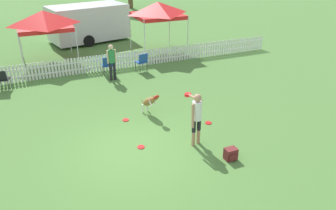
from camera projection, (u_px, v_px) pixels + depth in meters
name	position (u px, v px, depth m)	size (l,w,h in m)	color
ground_plane	(134.00, 149.00, 9.60)	(240.00, 240.00, 0.00)	#4C7A38
handler_person	(196.00, 113.00, 9.44)	(0.46, 1.04, 1.64)	tan
leaping_dog	(150.00, 101.00, 11.36)	(0.46, 1.11, 0.92)	olive
frisbee_near_handler	(141.00, 147.00, 9.68)	(0.21, 0.21, 0.02)	red
frisbee_near_dog	(126.00, 120.00, 11.21)	(0.21, 0.21, 0.02)	red
frisbee_midfield	(208.00, 123.00, 11.02)	(0.21, 0.21, 0.02)	red
backpack_on_grass	(231.00, 154.00, 9.07)	(0.34, 0.28, 0.34)	maroon
picket_fence	(86.00, 65.00, 15.30)	(20.24, 0.04, 0.79)	white
folding_chair_blue_left	(108.00, 64.00, 14.99)	(0.54, 0.56, 0.89)	#333338
folding_chair_center	(2.00, 78.00, 13.35)	(0.60, 0.61, 0.89)	#333338
folding_chair_green_right	(142.00, 61.00, 15.38)	(0.56, 0.57, 0.91)	#333338
canopy_tent_main	(158.00, 10.00, 17.50)	(2.49, 2.49, 2.78)	silver
canopy_tent_secondary	(44.00, 20.00, 16.04)	(2.59, 2.59, 2.61)	silver
spectator_standing	(112.00, 59.00, 14.23)	(0.42, 0.27, 1.61)	black
equipment_trailer	(88.00, 22.00, 20.31)	(5.54, 3.29, 2.21)	silver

